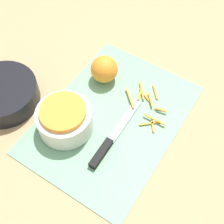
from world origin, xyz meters
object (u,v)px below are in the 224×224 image
(knife, at_px, (108,144))
(bowl_dark, at_px, (3,94))
(bowl_speckled, at_px, (64,119))
(orange_left, at_px, (104,69))

(knife, bearing_deg, bowl_dark, 94.59)
(bowl_dark, bearing_deg, bowl_speckled, -84.29)
(bowl_speckled, bearing_deg, knife, -83.70)
(bowl_dark, relative_size, knife, 0.82)
(knife, distance_m, orange_left, 0.23)
(bowl_dark, bearing_deg, orange_left, -41.94)
(bowl_speckled, xyz_separation_m, orange_left, (0.20, 0.01, 0.00))
(bowl_speckled, relative_size, orange_left, 1.83)
(bowl_dark, bearing_deg, knife, -84.06)
(bowl_speckled, relative_size, knife, 0.61)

